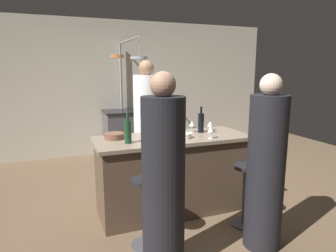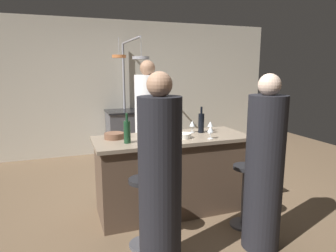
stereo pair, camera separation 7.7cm
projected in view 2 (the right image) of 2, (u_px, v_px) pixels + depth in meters
ground_plane at (172, 209)px, 3.62m from camera, size 9.00×9.00×0.00m
back_wall at (123, 88)px, 6.01m from camera, size 6.40×0.16×2.60m
kitchen_island at (172, 174)px, 3.54m from camera, size 1.80×0.72×0.90m
stove_range at (128, 133)px, 5.80m from camera, size 0.80×0.64×0.89m
chef at (148, 127)px, 4.35m from camera, size 0.38×0.38×1.79m
bar_stool_right at (244, 193)px, 3.17m from camera, size 0.28×0.28×0.68m
guest_right at (264, 171)px, 2.73m from camera, size 0.35×0.35×1.64m
bar_stool_left at (143, 209)px, 2.80m from camera, size 0.28×0.28×0.68m
guest_left at (160, 183)px, 2.41m from camera, size 0.35×0.35×1.66m
overhead_pot_rack at (129, 72)px, 5.20m from camera, size 0.59×1.34×2.17m
potted_plant at (241, 145)px, 5.49m from camera, size 0.36×0.36×0.52m
pepper_mill at (143, 135)px, 3.07m from camera, size 0.05×0.05×0.21m
wine_bottle_dark at (201, 123)px, 3.66m from camera, size 0.07×0.07×0.32m
wine_bottle_green at (127, 131)px, 3.14m from camera, size 0.07×0.07×0.32m
wine_bottle_red at (152, 126)px, 3.41m from camera, size 0.07×0.07×0.33m
wine_glass_near_right_guest at (192, 124)px, 3.67m from camera, size 0.07×0.07×0.15m
wine_glass_by_chef at (210, 125)px, 3.64m from camera, size 0.07×0.07×0.15m
wine_glass_near_left_guest at (211, 130)px, 3.34m from camera, size 0.07×0.07×0.15m
mixing_bowl_steel at (158, 138)px, 3.20m from camera, size 0.15×0.15×0.08m
mixing_bowl_wooden at (114, 136)px, 3.36m from camera, size 0.22×0.22×0.07m
mixing_bowl_ceramic at (184, 136)px, 3.39m from camera, size 0.17×0.17×0.06m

